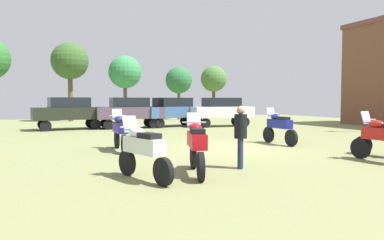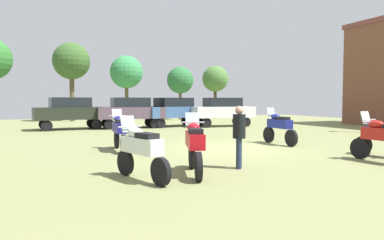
# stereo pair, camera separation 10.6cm
# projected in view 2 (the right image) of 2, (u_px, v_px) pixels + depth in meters

# --- Properties ---
(ground_plane) EXTENTS (44.00, 52.00, 0.02)m
(ground_plane) POSITION_uv_depth(u_px,v_px,m) (230.00, 149.00, 13.56)
(ground_plane) COLOR olive
(motorcycle_1) EXTENTS (0.62, 2.17, 1.51)m
(motorcycle_1) POSITION_uv_depth(u_px,v_px,m) (279.00, 127.00, 14.77)
(motorcycle_1) COLOR black
(motorcycle_1) RESTS_ON ground
(motorcycle_3) EXTENTS (0.62, 2.24, 1.50)m
(motorcycle_3) POSITION_uv_depth(u_px,v_px,m) (120.00, 130.00, 12.90)
(motorcycle_3) COLOR black
(motorcycle_3) RESTS_ON ground
(motorcycle_5) EXTENTS (0.83, 2.04, 1.45)m
(motorcycle_5) POSITION_uv_depth(u_px,v_px,m) (141.00, 149.00, 8.12)
(motorcycle_5) COLOR black
(motorcycle_5) RESTS_ON ground
(motorcycle_9) EXTENTS (0.84, 2.15, 1.50)m
(motorcycle_9) POSITION_uv_depth(u_px,v_px,m) (195.00, 144.00, 8.78)
(motorcycle_9) COLOR black
(motorcycle_9) RESTS_ON ground
(car_1) EXTENTS (4.58, 2.65, 2.00)m
(car_1) POSITION_uv_depth(u_px,v_px,m) (174.00, 110.00, 24.83)
(car_1) COLOR black
(car_1) RESTS_ON ground
(car_2) EXTENTS (4.35, 1.93, 2.00)m
(car_2) POSITION_uv_depth(u_px,v_px,m) (130.00, 110.00, 23.39)
(car_2) COLOR black
(car_2) RESTS_ON ground
(car_3) EXTENTS (4.41, 2.09, 2.00)m
(car_3) POSITION_uv_depth(u_px,v_px,m) (222.00, 110.00, 24.85)
(car_3) COLOR black
(car_3) RESTS_ON ground
(car_5) EXTENTS (4.45, 2.19, 2.00)m
(car_5) POSITION_uv_depth(u_px,v_px,m) (70.00, 111.00, 22.30)
(car_5) COLOR black
(car_5) RESTS_ON ground
(person_1) EXTENTS (0.48, 0.48, 1.67)m
(person_1) POSITION_uv_depth(u_px,v_px,m) (239.00, 132.00, 9.49)
(person_1) COLOR #1E2A42
(person_1) RESTS_ON ground
(tree_2) EXTENTS (3.17, 3.17, 6.81)m
(tree_2) POSITION_uv_depth(u_px,v_px,m) (71.00, 62.00, 30.91)
(tree_2) COLOR brown
(tree_2) RESTS_ON ground
(tree_3) EXTENTS (2.54, 2.54, 5.01)m
(tree_3) POSITION_uv_depth(u_px,v_px,m) (180.00, 80.00, 33.96)
(tree_3) COLOR brown
(tree_3) RESTS_ON ground
(tree_4) EXTENTS (3.05, 3.05, 5.99)m
(tree_4) POSITION_uv_depth(u_px,v_px,m) (126.00, 72.00, 33.34)
(tree_4) COLOR brown
(tree_4) RESTS_ON ground
(tree_5) EXTENTS (2.65, 2.65, 5.34)m
(tree_5) POSITION_uv_depth(u_px,v_px,m) (215.00, 79.00, 36.28)
(tree_5) COLOR #4F382A
(tree_5) RESTS_ON ground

